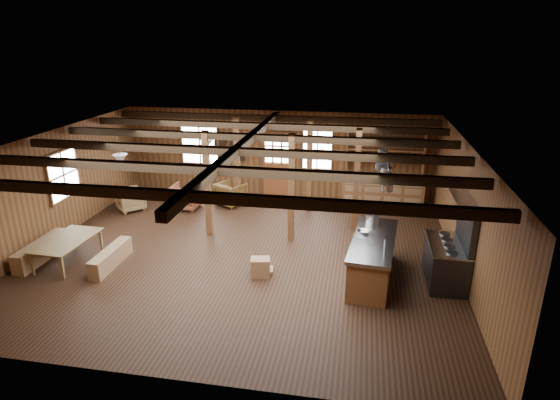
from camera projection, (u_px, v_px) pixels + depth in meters
name	position (u px, v px, depth m)	size (l,w,h in m)	color
room	(243.00, 200.00, 10.97)	(10.04, 9.04, 2.84)	black
ceiling_joists	(243.00, 145.00, 10.71)	(9.80, 8.82, 0.18)	black
timber_posts	(280.00, 176.00, 12.82)	(3.95, 2.35, 2.80)	#412112
back_door	(277.00, 170.00, 15.27)	(1.02, 0.08, 2.15)	brown
window_back_left	(200.00, 145.00, 15.47)	(1.32, 0.06, 1.32)	white
window_back_right	(317.00, 150.00, 14.83)	(1.02, 0.06, 1.32)	white
window_left	(63.00, 175.00, 12.19)	(0.14, 1.24, 1.32)	white
notice_boards	(232.00, 145.00, 15.27)	(1.08, 0.03, 0.90)	silver
back_counter	(383.00, 186.00, 14.58)	(2.55, 0.60, 2.45)	brown
pendant_lamps	(166.00, 150.00, 11.99)	(1.86, 2.36, 0.66)	#313234
pot_rack	(385.00, 168.00, 10.43)	(0.41, 3.00, 0.45)	#313234
kitchen_island	(372.00, 258.00, 10.15)	(1.14, 2.58, 1.20)	brown
step_stool	(260.00, 267.00, 10.32)	(0.48, 0.34, 0.42)	olive
commercial_range	(449.00, 256.00, 9.95)	(0.79, 1.54, 1.90)	#313234
dining_table	(70.00, 251.00, 10.91)	(1.65, 0.92, 0.58)	olive
bench_wall	(41.00, 251.00, 11.05)	(0.32, 1.70, 0.47)	olive
bench_aisle	(111.00, 258.00, 10.77)	(0.29, 1.53, 0.42)	olive
armchair_a	(186.00, 197.00, 14.29)	(0.81, 0.83, 0.76)	brown
armchair_b	(231.00, 194.00, 14.58)	(0.77, 0.80, 0.72)	brown
armchair_c	(131.00, 199.00, 14.18)	(0.72, 0.74, 0.68)	olive
counter_pot	(372.00, 218.00, 10.84)	(0.31, 0.31, 0.18)	#B1B3B8
bowl	(363.00, 232.00, 10.28)	(0.26, 0.26, 0.06)	silver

